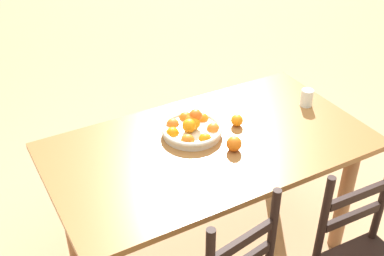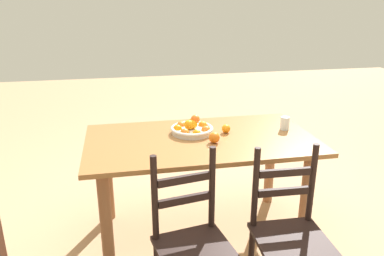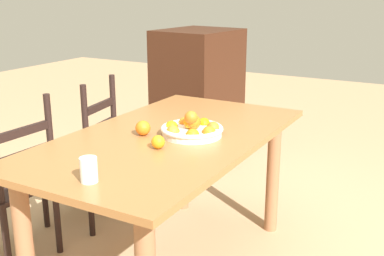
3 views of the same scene
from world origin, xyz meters
name	(u,v)px [view 2 (image 2 of 3)]	position (x,y,z in m)	size (l,w,h in m)	color
ground_plane	(200,230)	(0.00, 0.00, 0.00)	(12.00, 12.00, 0.00)	tan
dining_table	(201,154)	(0.00, 0.00, 0.64)	(1.61, 0.89, 0.77)	#966234
chair_near_window	(289,237)	(-0.34, 0.79, 0.44)	(0.41, 0.41, 0.94)	black
chair_by_cabinet	(192,246)	(0.21, 0.77, 0.44)	(0.45, 0.45, 0.95)	black
fruit_bowl	(192,129)	(0.04, -0.11, 0.80)	(0.31, 0.31, 0.14)	silver
orange_loose_0	(226,129)	(-0.21, -0.07, 0.80)	(0.06, 0.06, 0.06)	orange
orange_loose_1	(214,138)	(-0.07, 0.11, 0.80)	(0.08, 0.08, 0.08)	orange
drinking_glass	(285,123)	(-0.66, -0.06, 0.82)	(0.07, 0.07, 0.10)	silver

